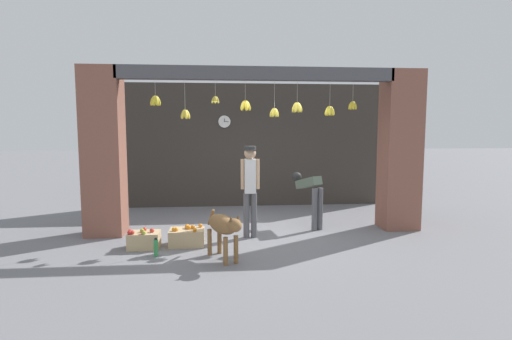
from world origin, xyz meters
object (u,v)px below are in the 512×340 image
(worker_stooping, at_px, (310,192))
(fruit_crate_apples, at_px, (144,240))
(shopkeeper, at_px, (250,184))
(fruit_crate_oranges, at_px, (187,237))
(dog, at_px, (224,226))
(water_bottle, at_px, (156,248))
(wall_clock, at_px, (224,122))

(worker_stooping, relative_size, fruit_crate_apples, 2.15)
(shopkeeper, xyz_separation_m, fruit_crate_oranges, (-1.12, -0.39, -0.85))
(dog, xyz_separation_m, worker_stooping, (1.75, 1.85, 0.20))
(water_bottle, bearing_deg, wall_clock, 74.04)
(shopkeeper, bearing_deg, water_bottle, 30.87)
(fruit_crate_apples, relative_size, water_bottle, 1.72)
(fruit_crate_oranges, bearing_deg, worker_stooping, 23.26)
(fruit_crate_oranges, bearing_deg, dog, -52.81)
(fruit_crate_oranges, xyz_separation_m, water_bottle, (-0.44, -0.56, -0.01))
(dog, height_order, worker_stooping, worker_stooping)
(dog, distance_m, fruit_crate_oranges, 1.11)
(shopkeeper, bearing_deg, fruit_crate_apples, 14.86)
(worker_stooping, bearing_deg, fruit_crate_oranges, 176.89)
(shopkeeper, height_order, wall_clock, wall_clock)
(shopkeeper, distance_m, water_bottle, 2.02)
(worker_stooping, bearing_deg, fruit_crate_apples, 173.85)
(wall_clock, bearing_deg, shopkeeper, -81.75)
(worker_stooping, distance_m, fruit_crate_oranges, 2.65)
(dog, distance_m, wall_clock, 4.51)
(fruit_crate_oranges, distance_m, water_bottle, 0.71)
(fruit_crate_apples, xyz_separation_m, water_bottle, (0.27, -0.45, -0.01))
(worker_stooping, bearing_deg, shopkeeper, -179.72)
(water_bottle, xyz_separation_m, wall_clock, (1.12, 3.93, 2.03))
(dog, height_order, shopkeeper, shopkeeper)
(worker_stooping, distance_m, fruit_crate_apples, 3.33)
(shopkeeper, height_order, water_bottle, shopkeeper)
(dog, bearing_deg, shopkeeper, 131.36)
(fruit_crate_oranges, height_order, water_bottle, fruit_crate_oranges)
(worker_stooping, relative_size, water_bottle, 3.69)
(dog, distance_m, shopkeeper, 1.40)
(worker_stooping, height_order, wall_clock, wall_clock)
(wall_clock, bearing_deg, fruit_crate_oranges, -101.55)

